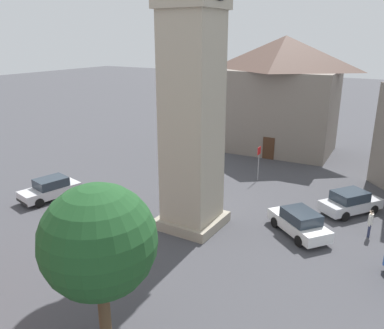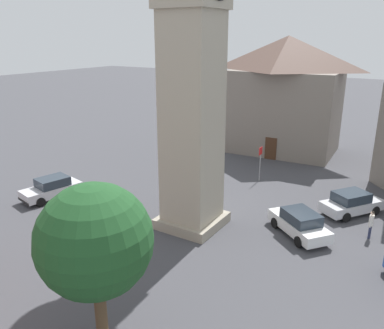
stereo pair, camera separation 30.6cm
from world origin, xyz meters
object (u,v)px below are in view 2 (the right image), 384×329
(car_silver_kerb, at_px, (299,223))
(road_sign, at_px, (260,158))
(pedestrian, at_px, (371,222))
(building_terrace_right, at_px, (285,94))
(car_red_corner, at_px, (352,203))
(tree, at_px, (95,241))
(car_blue_kerb, at_px, (52,188))

(car_silver_kerb, relative_size, road_sign, 1.53)
(car_silver_kerb, distance_m, pedestrian, 4.02)
(pedestrian, relative_size, road_sign, 0.60)
(car_silver_kerb, bearing_deg, building_terrace_right, 22.97)
(car_silver_kerb, distance_m, car_red_corner, 5.07)
(car_silver_kerb, xyz_separation_m, road_sign, (7.25, 5.50, 1.14))
(tree, bearing_deg, road_sign, 5.81)
(car_blue_kerb, height_order, car_silver_kerb, same)
(car_silver_kerb, bearing_deg, pedestrian, -63.17)
(pedestrian, bearing_deg, tree, 153.59)
(tree, xyz_separation_m, road_sign, (19.69, 2.00, -2.55))
(road_sign, bearing_deg, pedestrian, -120.93)
(car_silver_kerb, height_order, pedestrian, pedestrian)
(tree, relative_size, road_sign, 2.32)
(building_terrace_right, xyz_separation_m, road_sign, (-9.52, -1.60, -3.80))
(tree, distance_m, road_sign, 19.95)
(car_red_corner, height_order, pedestrian, pedestrian)
(car_red_corner, bearing_deg, car_silver_kerb, 156.67)
(car_silver_kerb, distance_m, road_sign, 9.17)
(car_blue_kerb, height_order, car_red_corner, same)
(building_terrace_right, bearing_deg, pedestrian, -144.46)
(car_silver_kerb, relative_size, car_red_corner, 0.99)
(car_silver_kerb, bearing_deg, car_red_corner, -23.33)
(pedestrian, xyz_separation_m, building_terrace_right, (14.96, 10.68, 4.69))
(building_terrace_right, relative_size, road_sign, 3.99)
(car_red_corner, bearing_deg, car_blue_kerb, 114.66)
(car_silver_kerb, height_order, tree, tree)
(car_blue_kerb, xyz_separation_m, car_red_corner, (8.61, -18.75, 0.00))
(car_red_corner, distance_m, pedestrian, 3.26)
(car_red_corner, bearing_deg, tree, 162.15)
(car_silver_kerb, xyz_separation_m, pedestrian, (1.81, -3.58, 0.25))
(car_blue_kerb, distance_m, car_red_corner, 20.63)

